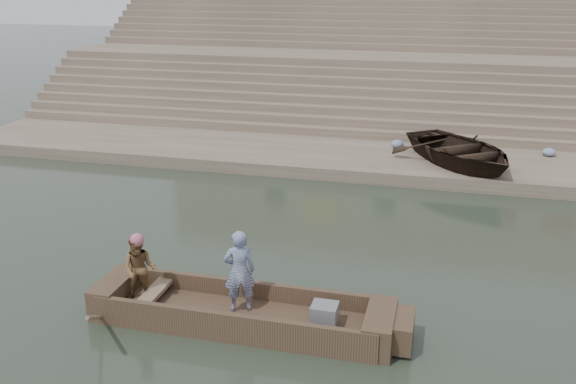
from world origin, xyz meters
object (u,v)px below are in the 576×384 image
at_px(rowing_man, 140,269).
at_px(television, 324,315).
at_px(beached_rowboat, 460,150).
at_px(standing_man, 239,271).
at_px(main_rowboat, 241,318).

xyz_separation_m(rowing_man, television, (3.54, 0.01, -0.46)).
relative_size(rowing_man, television, 2.88).
relative_size(rowing_man, beached_rowboat, 0.29).
bearing_deg(standing_man, beached_rowboat, -135.28).
bearing_deg(main_rowboat, standing_man, 111.79).
bearing_deg(main_rowboat, rowing_man, -179.63).
height_order(standing_man, beached_rowboat, standing_man).
bearing_deg(beached_rowboat, rowing_man, -155.75).
height_order(rowing_man, beached_rowboat, rowing_man).
bearing_deg(rowing_man, standing_man, -8.14).
xyz_separation_m(television, beached_rowboat, (2.36, 10.21, 0.45)).
bearing_deg(television, beached_rowboat, 76.97).
bearing_deg(television, rowing_man, -179.79).
relative_size(main_rowboat, television, 10.87).
xyz_separation_m(main_rowboat, standing_man, (-0.05, 0.13, 0.90)).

